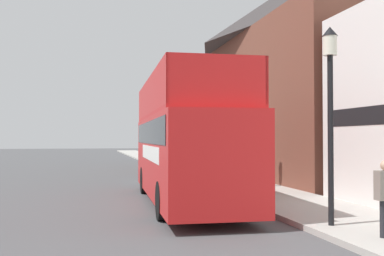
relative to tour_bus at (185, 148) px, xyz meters
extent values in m
plane|color=#4C4C4F|center=(-4.10, 9.94, -1.83)|extent=(144.00, 144.00, 0.00)
cube|color=#ADAAA3|center=(3.30, 6.94, -1.76)|extent=(3.12, 108.00, 0.14)
cube|color=brown|center=(7.86, 11.12, 2.08)|extent=(6.00, 21.66, 7.81)
pyramid|color=#383333|center=(7.86, 11.12, 7.46)|extent=(6.00, 21.66, 2.96)
cube|color=red|center=(-0.01, -0.12, -0.28)|extent=(2.87, 9.84, 2.54)
cube|color=white|center=(-0.03, -0.61, -0.15)|extent=(2.69, 5.46, 0.45)
cube|color=black|center=(-0.01, -0.12, 0.49)|extent=(2.86, 9.07, 0.70)
cube|color=red|center=(-0.01, -0.12, 1.04)|extent=(2.83, 9.06, 0.10)
cube|color=red|center=(-1.18, -0.07, 1.68)|extent=(0.48, 8.96, 1.16)
cube|color=red|center=(1.17, -0.17, 1.68)|extent=(0.48, 8.96, 1.16)
cube|color=red|center=(-0.21, -4.56, 1.68)|extent=(2.43, 0.18, 1.16)
cube|color=red|center=(0.17, 3.67, 1.68)|extent=(2.49, 1.47, 1.16)
cylinder|color=black|center=(-0.96, 2.95, -1.32)|extent=(0.33, 1.03, 1.02)
cylinder|color=black|center=(1.22, 2.85, -1.32)|extent=(0.33, 1.03, 1.02)
cylinder|color=black|center=(-1.23, -2.89, -1.32)|extent=(0.33, 1.03, 1.02)
cylinder|color=black|center=(0.96, -2.99, -1.32)|extent=(0.33, 1.03, 1.02)
cube|color=silver|center=(0.57, 7.65, -1.29)|extent=(2.07, 4.17, 0.71)
cube|color=black|center=(0.56, 7.52, -0.66)|extent=(1.73, 2.04, 0.54)
cylinder|color=black|center=(-0.21, 8.95, -1.49)|extent=(0.24, 0.69, 0.68)
cylinder|color=black|center=(1.48, 8.86, -1.49)|extent=(0.24, 0.69, 0.68)
cylinder|color=black|center=(-0.35, 6.43, -1.49)|extent=(0.24, 0.69, 0.68)
cylinder|color=black|center=(1.34, 6.34, -1.49)|extent=(0.24, 0.69, 0.68)
cylinder|color=#232328|center=(2.65, -6.54, -1.31)|extent=(0.11, 0.11, 0.75)
cylinder|color=black|center=(2.33, -5.14, 0.27)|extent=(0.13, 0.13, 3.92)
cylinder|color=silver|center=(2.33, -5.14, 2.46)|extent=(0.32, 0.32, 0.45)
cone|color=black|center=(2.33, -5.14, 2.79)|extent=(0.35, 0.35, 0.22)
cylinder|color=black|center=(2.27, 2.81, 0.42)|extent=(0.13, 0.13, 4.22)
cylinder|color=silver|center=(2.27, 2.81, 2.76)|extent=(0.32, 0.32, 0.45)
cone|color=black|center=(2.27, 2.81, 3.10)|extent=(0.35, 0.35, 0.22)
camera|label=1|loc=(-3.15, -14.47, 0.31)|focal=42.00mm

